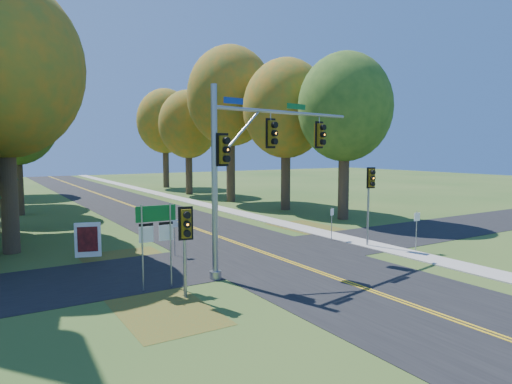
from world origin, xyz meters
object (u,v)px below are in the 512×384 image
traffic_mast (255,155)px  route_sign_cluster (156,229)px  info_kiosk (88,240)px  east_signal_pole (370,187)px

traffic_mast → route_sign_cluster: 5.47m
traffic_mast → info_kiosk: size_ratio=5.01×
traffic_mast → east_signal_pole: bearing=-5.3°
east_signal_pole → route_sign_cluster: (-12.66, -1.10, -0.99)m
route_sign_cluster → info_kiosk: bearing=102.2°
info_kiosk → route_sign_cluster: bearing=-62.0°
east_signal_pole → info_kiosk: bearing=174.2°
route_sign_cluster → traffic_mast: bearing=7.0°
east_signal_pole → route_sign_cluster: size_ratio=1.32×
traffic_mast → east_signal_pole: traffic_mast is taller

